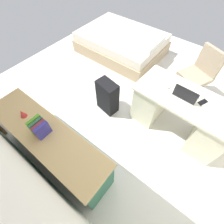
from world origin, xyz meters
name	(u,v)px	position (x,y,z in m)	size (l,w,h in m)	color
ground_plane	(128,96)	(0.00, 0.00, 0.00)	(5.21, 5.21, 0.00)	silver
desk	(180,114)	(-1.00, 0.12, 0.39)	(1.46, 0.71, 0.75)	beige
office_chair	(196,77)	(-0.89, -0.80, 0.42)	(0.61, 0.61, 0.94)	black
credenza	(53,146)	(0.13, 1.66, 0.36)	(1.80, 0.48, 0.72)	#28664C
bed	(122,43)	(0.98, -1.10, 0.24)	(1.91, 1.41, 0.58)	tan
suitcase_black	(107,97)	(0.13, 0.48, 0.31)	(0.36, 0.22, 0.62)	black
laptop	(186,95)	(-0.94, 0.14, 0.80)	(0.32, 0.23, 0.21)	#B7B7BC
computer_mouse	(169,86)	(-0.68, 0.09, 0.77)	(0.06, 0.10, 0.03)	white
cell_phone_near_laptop	(203,102)	(-1.17, 0.07, 0.76)	(0.07, 0.14, 0.01)	black
book_row	(40,128)	(0.15, 1.66, 0.82)	(0.16, 0.17, 0.22)	#36338B
figurine_small	(22,114)	(0.52, 1.66, 0.78)	(0.08, 0.08, 0.11)	red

